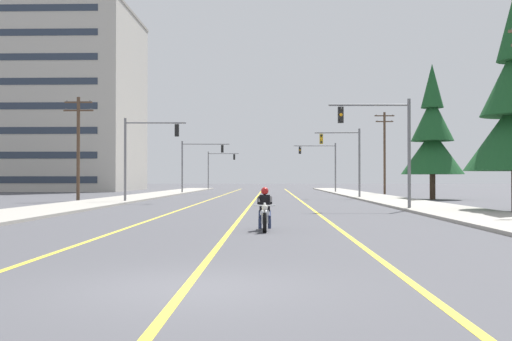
{
  "coord_description": "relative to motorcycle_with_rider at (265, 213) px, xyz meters",
  "views": [
    {
      "loc": [
        1.36,
        -9.63,
        1.75
      ],
      "look_at": [
        0.46,
        26.79,
        2.24
      ],
      "focal_mm": 42.57,
      "sensor_mm": 36.0,
      "label": 1
    }
  ],
  "objects": [
    {
      "name": "sidewalk_kerb_right",
      "position": [
        9.61,
        29.16,
        -0.52
      ],
      "size": [
        4.4,
        110.0,
        0.14
      ],
      "primitive_type": "cube",
      "color": "#9E998E",
      "rests_on": "ground"
    },
    {
      "name": "motorcycle_with_rider",
      "position": [
        0.0,
        0.0,
        0.0
      ],
      "size": [
        0.7,
        2.19,
        1.46
      ],
      "color": "black",
      "rests_on": "ground"
    },
    {
      "name": "ground_plane",
      "position": [
        -1.15,
        -10.84,
        -0.59
      ],
      "size": [
        400.0,
        400.0,
        0.0
      ],
      "primitive_type": "plane",
      "color": "#47474C"
    },
    {
      "name": "traffic_signal_far_right",
      "position": [
        6.72,
        55.15,
        3.54
      ],
      "size": [
        5.29,
        0.48,
        6.2
      ],
      "color": "slate",
      "rests_on": "ground"
    },
    {
      "name": "traffic_signal_far_left",
      "position": [
        -8.58,
        78.28,
        3.53
      ],
      "size": [
        5.11,
        0.44,
        6.2
      ],
      "color": "slate",
      "rests_on": "ground"
    },
    {
      "name": "conifer_tree_right_verge_far",
      "position": [
        13.78,
        30.77,
        4.66
      ],
      "size": [
        5.2,
        5.2,
        11.44
      ],
      "color": "#423023",
      "rests_on": "ground"
    },
    {
      "name": "apartment_building_far_left_block",
      "position": [
        -35.01,
        68.11,
        12.52
      ],
      "size": [
        30.18,
        20.49,
        26.21
      ],
      "color": "#B2ADA3",
      "rests_on": "ground"
    },
    {
      "name": "traffic_signal_near_left",
      "position": [
        -9.2,
        23.72,
        3.49
      ],
      "size": [
        4.54,
        0.47,
        6.2
      ],
      "color": "slate",
      "rests_on": "ground"
    },
    {
      "name": "lane_stripe_left",
      "position": [
        -4.89,
        34.16,
        -0.58
      ],
      "size": [
        0.16,
        100.0,
        0.01
      ],
      "primitive_type": "cube",
      "color": "yellow",
      "rests_on": "ground"
    },
    {
      "name": "traffic_signal_mid_left",
      "position": [
        -8.65,
        51.02,
        3.56
      ],
      "size": [
        5.65,
        0.62,
        6.2
      ],
      "color": "slate",
      "rests_on": "ground"
    },
    {
      "name": "utility_pole_left_near",
      "position": [
        -14.93,
        26.73,
        3.87
      ],
      "size": [
        2.36,
        0.26,
        8.17
      ],
      "color": "#4C3828",
      "rests_on": "ground"
    },
    {
      "name": "traffic_signal_near_right",
      "position": [
        6.61,
        13.35,
        3.49
      ],
      "size": [
        4.56,
        0.42,
        6.2
      ],
      "color": "slate",
      "rests_on": "ground"
    },
    {
      "name": "lane_stripe_center",
      "position": [
        -1.15,
        34.16,
        -0.58
      ],
      "size": [
        0.16,
        100.0,
        0.01
      ],
      "primitive_type": "cube",
      "color": "yellow",
      "rests_on": "ground"
    },
    {
      "name": "sidewalk_kerb_left",
      "position": [
        -11.91,
        29.16,
        -0.52
      ],
      "size": [
        4.4,
        110.0,
        0.14
      ],
      "primitive_type": "cube",
      "color": "#9E998E",
      "rests_on": "ground"
    },
    {
      "name": "utility_pole_right_far",
      "position": [
        13.01,
        48.09,
        4.4
      ],
      "size": [
        2.21,
        0.26,
        9.25
      ],
      "color": "#4C3828",
      "rests_on": "ground"
    },
    {
      "name": "traffic_signal_mid_right",
      "position": [
        6.94,
        33.53,
        3.46
      ],
      "size": [
        4.04,
        0.43,
        6.2
      ],
      "color": "slate",
      "rests_on": "ground"
    },
    {
      "name": "lane_stripe_right",
      "position": [
        2.57,
        34.16,
        -0.58
      ],
      "size": [
        0.16,
        100.0,
        0.01
      ],
      "primitive_type": "cube",
      "color": "yellow",
      "rests_on": "ground"
    }
  ]
}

